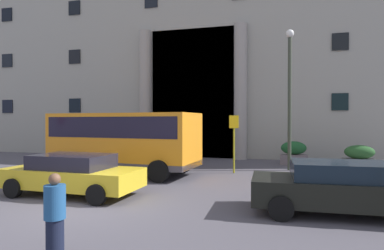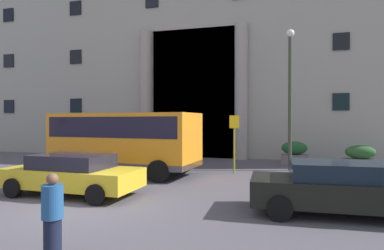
# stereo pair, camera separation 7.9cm
# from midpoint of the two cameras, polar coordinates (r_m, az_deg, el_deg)

# --- Properties ---
(ground_plane) EXTENTS (80.00, 64.00, 0.12)m
(ground_plane) POSITION_cam_midpoint_polar(r_m,az_deg,el_deg) (9.84, -19.03, -14.07)
(ground_plane) COLOR #4D4952
(office_building_facade) EXTENTS (37.88, 9.67, 16.41)m
(office_building_facade) POSITION_cam_midpoint_polar(r_m,az_deg,el_deg) (26.57, 2.95, 13.20)
(office_building_facade) COLOR #9A978D
(office_building_facade) RESTS_ON ground_plane
(orange_minibus) EXTENTS (6.97, 3.28, 2.79)m
(orange_minibus) POSITION_cam_midpoint_polar(r_m,az_deg,el_deg) (15.01, -11.81, -2.28)
(orange_minibus) COLOR orange
(orange_minibus) RESTS_ON ground_plane
(bus_stop_sign) EXTENTS (0.44, 0.08, 2.71)m
(bus_stop_sign) POSITION_cam_midpoint_polar(r_m,az_deg,el_deg) (15.19, 7.66, -2.21)
(bus_stop_sign) COLOR #9C9C1E
(bus_stop_sign) RESTS_ON ground_plane
(hedge_planter_east) EXTENTS (1.45, 0.75, 1.31)m
(hedge_planter_east) POSITION_cam_midpoint_polar(r_m,az_deg,el_deg) (18.92, 17.84, -4.83)
(hedge_planter_east) COLOR slate
(hedge_planter_east) RESTS_ON ground_plane
(hedge_planter_far_west) EXTENTS (1.44, 0.75, 1.47)m
(hedge_planter_far_west) POSITION_cam_midpoint_polar(r_m,az_deg,el_deg) (22.13, -17.68, -3.84)
(hedge_planter_far_west) COLOR gray
(hedge_planter_far_west) RESTS_ON ground_plane
(hedge_planter_entrance_right) EXTENTS (1.55, 0.99, 1.19)m
(hedge_planter_entrance_right) POSITION_cam_midpoint_polar(r_m,az_deg,el_deg) (18.96, 27.84, -5.04)
(hedge_planter_entrance_right) COLOR slate
(hedge_planter_entrance_right) RESTS_ON ground_plane
(white_taxi_kerbside) EXTENTS (4.54, 2.11, 1.37)m
(white_taxi_kerbside) POSITION_cam_midpoint_polar(r_m,az_deg,el_deg) (9.33, 24.96, -10.03)
(white_taxi_kerbside) COLOR black
(white_taxi_kerbside) RESTS_ON ground_plane
(parked_hatchback_near) EXTENTS (4.60, 2.25, 1.34)m
(parked_hatchback_near) POSITION_cam_midpoint_polar(r_m,az_deg,el_deg) (11.45, -20.29, -8.10)
(parked_hatchback_near) COLOR gold
(parked_hatchback_near) RESTS_ON ground_plane
(scooter_by_planter) EXTENTS (2.09, 0.55, 0.89)m
(scooter_by_planter) POSITION_cam_midpoint_polar(r_m,az_deg,el_deg) (14.37, -23.48, -7.29)
(scooter_by_planter) COLOR black
(scooter_by_planter) RESTS_ON ground_plane
(motorcycle_far_end) EXTENTS (2.01, 0.55, 0.89)m
(motorcycle_far_end) POSITION_cam_midpoint_polar(r_m,az_deg,el_deg) (11.62, 22.18, -9.19)
(motorcycle_far_end) COLOR black
(motorcycle_far_end) RESTS_ON ground_plane
(pedestrian_child_trailing) EXTENTS (0.36, 0.36, 1.54)m
(pedestrian_child_trailing) POSITION_cam_midpoint_polar(r_m,az_deg,el_deg) (6.23, -23.21, -14.92)
(pedestrian_child_trailing) COLOR black
(pedestrian_child_trailing) RESTS_ON ground_plane
(lamppost_plaza_centre) EXTENTS (0.40, 0.40, 6.97)m
(lamppost_plaza_centre) POSITION_cam_midpoint_polar(r_m,az_deg,el_deg) (16.68, 17.17, 6.36)
(lamppost_plaza_centre) COLOR #363D30
(lamppost_plaza_centre) RESTS_ON ground_plane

